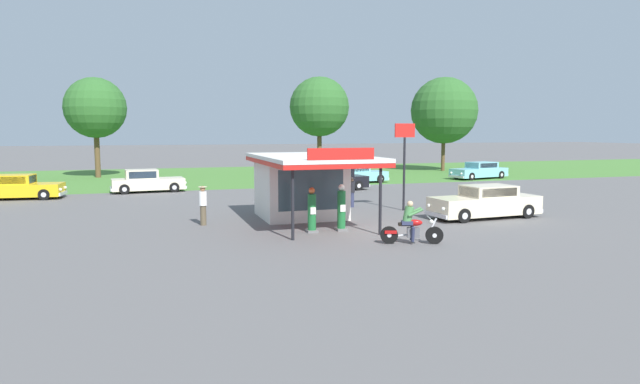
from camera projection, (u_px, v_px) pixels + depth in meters
name	position (u px, v px, depth m)	size (l,w,h in m)	color
ground_plane	(376.00, 231.00, 22.36)	(300.00, 300.00, 0.00)	#5B5959
grass_verge_strip	(247.00, 175.00, 50.76)	(120.00, 24.00, 0.01)	#477A33
service_station_kiosk	(303.00, 181.00, 25.35)	(4.47, 7.72, 3.46)	silver
gas_pump_nearside	(312.00, 212.00, 21.94)	(0.44, 0.44, 1.83)	slate
gas_pump_offside	(341.00, 210.00, 22.32)	(0.44, 0.44, 1.92)	slate
motorcycle_with_rider	(411.00, 226.00, 19.70)	(2.18, 0.96, 1.58)	black
featured_classic_sedan	(485.00, 203.00, 25.64)	(5.59, 2.17, 1.54)	beige
parked_car_back_row_far_left	(479.00, 171.00, 46.88)	(5.71, 2.98, 1.44)	#7AC6D1
parked_car_back_row_centre_right	(331.00, 180.00, 37.64)	(5.58, 2.50, 1.52)	black
parked_car_back_row_left	(147.00, 182.00, 36.60)	(4.98, 2.30, 1.52)	beige
parked_car_back_row_far_right	(16.00, 188.00, 32.73)	(5.43, 2.35, 1.48)	gold
parked_car_second_row_spare	(357.00, 175.00, 43.20)	(5.03, 2.39, 1.41)	#7AC6D1
bystander_chatting_near_pumps	(352.00, 191.00, 29.25)	(0.35, 0.35, 1.60)	#2D3351
bystander_leaning_by_kiosk	(203.00, 204.00, 23.59)	(0.38, 0.38, 1.72)	brown
tree_oak_left	(444.00, 112.00, 55.59)	(6.79, 6.79, 9.60)	brown
tree_oak_far_right	(95.00, 108.00, 47.57)	(5.29, 5.29, 8.78)	brown
tree_oak_far_left	(318.00, 108.00, 52.00)	(5.69, 5.69, 9.26)	brown
roadside_pole_sign	(404.00, 151.00, 27.81)	(1.10, 0.12, 4.47)	black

